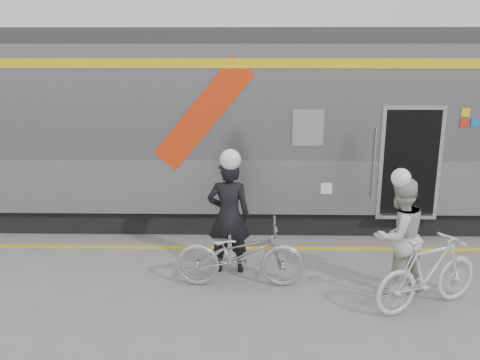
{
  "coord_description": "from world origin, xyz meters",
  "views": [
    {
      "loc": [
        -0.47,
        -6.94,
        3.76
      ],
      "look_at": [
        -0.63,
        1.6,
        1.5
      ],
      "focal_mm": 38.0,
      "sensor_mm": 36.0,
      "label": 1
    }
  ],
  "objects_px": {
    "bicycle_right": "(428,273)",
    "bicycle_left": "(240,254)",
    "man": "(229,216)",
    "woman": "(399,236)"
  },
  "relations": [
    {
      "from": "woman",
      "to": "bicycle_right",
      "type": "bearing_deg",
      "value": 93.61
    },
    {
      "from": "bicycle_right",
      "to": "woman",
      "type": "bearing_deg",
      "value": 3.61
    },
    {
      "from": "man",
      "to": "woman",
      "type": "bearing_deg",
      "value": 165.39
    },
    {
      "from": "bicycle_left",
      "to": "bicycle_right",
      "type": "height_order",
      "value": "bicycle_right"
    },
    {
      "from": "woman",
      "to": "bicycle_right",
      "type": "xyz_separation_m",
      "value": [
        0.3,
        -0.55,
        -0.36
      ]
    },
    {
      "from": "bicycle_left",
      "to": "woman",
      "type": "bearing_deg",
      "value": -93.32
    },
    {
      "from": "bicycle_right",
      "to": "man",
      "type": "bearing_deg",
      "value": 42.23
    },
    {
      "from": "bicycle_left",
      "to": "woman",
      "type": "relative_size",
      "value": 1.13
    },
    {
      "from": "bicycle_right",
      "to": "bicycle_left",
      "type": "bearing_deg",
      "value": 50.93
    },
    {
      "from": "woman",
      "to": "man",
      "type": "bearing_deg",
      "value": -39.58
    }
  ]
}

